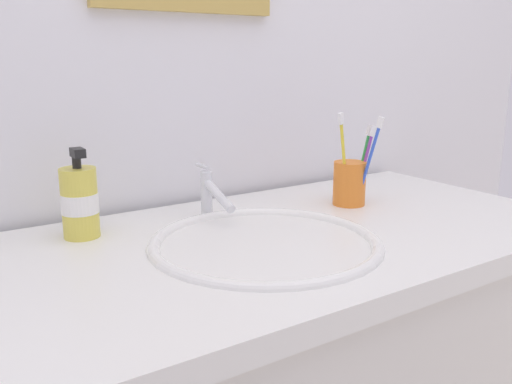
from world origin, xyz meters
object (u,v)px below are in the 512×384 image
at_px(toothbrush_yellow, 344,154).
at_px(toothbrush_purple, 366,159).
at_px(toothbrush_green, 363,158).
at_px(toothbrush_cup, 349,183).
at_px(soap_dispenser, 80,202).
at_px(faucet, 211,193).
at_px(toothbrush_blue, 370,156).

relative_size(toothbrush_yellow, toothbrush_purple, 1.19).
distance_m(toothbrush_green, toothbrush_yellow, 0.07).
height_order(toothbrush_cup, toothbrush_yellow, toothbrush_yellow).
relative_size(toothbrush_yellow, soap_dispenser, 1.23).
bearing_deg(toothbrush_yellow, faucet, 162.24).
xyz_separation_m(faucet, soap_dispenser, (-0.26, 0.02, 0.01)).
distance_m(toothbrush_purple, soap_dispenser, 0.62).
bearing_deg(toothbrush_green, toothbrush_purple, -99.11).
bearing_deg(toothbrush_cup, toothbrush_green, -8.67).
distance_m(toothbrush_yellow, toothbrush_blue, 0.06).
bearing_deg(toothbrush_green, toothbrush_blue, -115.42).
distance_m(toothbrush_yellow, soap_dispenser, 0.56).
height_order(toothbrush_green, toothbrush_blue, toothbrush_blue).
xyz_separation_m(toothbrush_blue, soap_dispenser, (-0.59, 0.15, -0.05)).
xyz_separation_m(toothbrush_green, toothbrush_blue, (-0.02, -0.04, 0.01)).
height_order(toothbrush_green, soap_dispenser, toothbrush_green).
bearing_deg(toothbrush_purple, soap_dispenser, 169.27).
xyz_separation_m(toothbrush_yellow, toothbrush_blue, (0.05, -0.03, -0.00)).
distance_m(toothbrush_cup, toothbrush_green, 0.07).
bearing_deg(toothbrush_green, toothbrush_yellow, -174.76).
bearing_deg(toothbrush_yellow, soap_dispenser, 168.31).
height_order(toothbrush_cup, soap_dispenser, soap_dispenser).
relative_size(toothbrush_green, toothbrush_yellow, 0.84).
xyz_separation_m(toothbrush_cup, soap_dispenser, (-0.58, 0.10, 0.02)).
bearing_deg(soap_dispenser, toothbrush_cup, -9.97).
relative_size(faucet, toothbrush_purple, 0.83).
bearing_deg(toothbrush_purple, faucet, 164.98).
bearing_deg(soap_dispenser, toothbrush_blue, -13.99).
height_order(faucet, toothbrush_green, toothbrush_green).
relative_size(faucet, toothbrush_cup, 1.48).
height_order(faucet, soap_dispenser, soap_dispenser).
height_order(toothbrush_yellow, toothbrush_purple, toothbrush_yellow).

